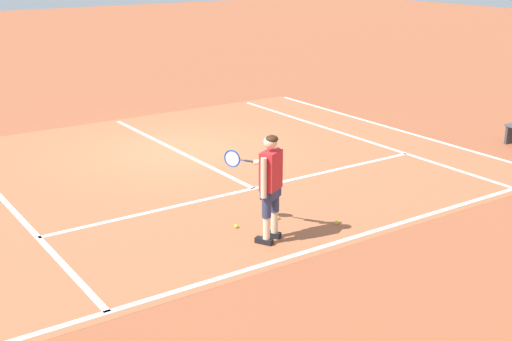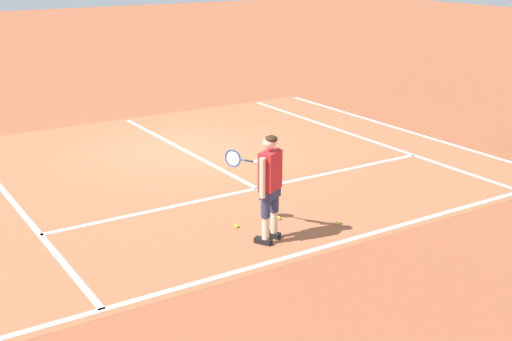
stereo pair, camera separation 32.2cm
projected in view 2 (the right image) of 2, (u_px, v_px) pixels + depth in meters
name	position (u px, v px, depth m)	size (l,w,h in m)	color
ground_plane	(183.00, 150.00, 15.45)	(80.00, 80.00, 0.00)	#9E5133
court_inner_surface	(212.00, 164.00, 14.37)	(10.98, 9.61, 0.00)	#B2603D
line_baseline	(353.00, 239.00, 10.68)	(10.98, 0.10, 0.01)	white
line_service	(257.00, 188.00, 12.93)	(8.23, 0.10, 0.01)	white
line_centre_service	(182.00, 149.00, 15.50)	(0.10, 6.40, 0.01)	white
line_singles_left	(12.00, 201.00, 12.27)	(0.10, 9.21, 0.01)	white
line_singles_right	(360.00, 137.00, 16.47)	(0.10, 9.21, 0.01)	white
line_doubles_right	(402.00, 129.00, 17.17)	(0.10, 9.21, 0.01)	white
tennis_player	(269.00, 181.00, 10.32)	(0.55, 1.23, 1.71)	black
tennis_ball_near_feet	(337.00, 223.00, 11.20)	(0.07, 0.07, 0.07)	#CCE02D
tennis_ball_by_baseline	(279.00, 218.00, 11.43)	(0.07, 0.07, 0.07)	#CCE02D
tennis_ball_mid_court	(237.00, 226.00, 11.10)	(0.07, 0.07, 0.07)	#CCE02D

